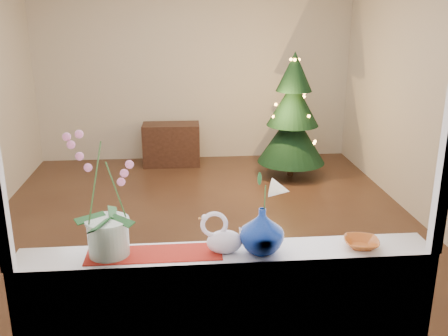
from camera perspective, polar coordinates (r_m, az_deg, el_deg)
The scene contains 15 objects.
ground at distance 5.19m, azimuth -2.18°, elevation -6.58°, with size 5.00×5.00×0.00m, color #3B2218.
wall_back at distance 7.27m, azimuth -3.39°, elevation 11.51°, with size 4.50×0.10×2.70m, color beige.
wall_front at distance 2.37m, azimuth 0.68°, elevation -1.64°, with size 4.50×0.10×2.70m, color beige.
wall_right at distance 5.39m, azimuth 22.52°, elevation 8.03°, with size 0.10×5.00×2.70m, color beige.
windowsill at distance 2.67m, azimuth 0.36°, elevation -9.87°, with size 2.20×0.26×0.04m, color white.
window_frame at distance 2.30m, azimuth 0.63°, elevation 6.84°, with size 2.22×0.06×1.60m, color white, non-canonical shape.
runner at distance 2.65m, azimuth -7.97°, elevation -9.67°, with size 0.70×0.20×0.01m, color maroon.
orchid_pot at distance 2.55m, azimuth -13.42°, elevation -3.07°, with size 0.23×0.23×0.66m, color beige, non-canonical shape.
swan at distance 2.60m, azimuth 0.06°, elevation -7.46°, with size 0.26×0.12×0.22m, color silver, non-canonical shape.
blue_vase at distance 2.60m, azimuth 4.36°, elevation -6.75°, with size 0.27×0.27×0.28m, color navy.
lily at distance 2.51m, azimuth 4.49°, elevation -1.68°, with size 0.15×0.09×0.21m, color white, non-canonical shape.
paperweight at distance 2.65m, azimuth 4.90°, elevation -8.77°, with size 0.07×0.07×0.07m, color white.
amber_dish at distance 2.79m, azimuth 15.42°, elevation -8.33°, with size 0.16×0.16×0.04m, color #A74E1A.
xmas_tree at distance 6.57m, azimuth 7.85°, elevation 5.97°, with size 0.89×0.89×1.63m, color black, non-canonical shape.
side_table at distance 7.12m, azimuth -6.03°, elevation 2.70°, with size 0.79×0.40×0.60m, color black.
Camera 1 is at (-0.23, -4.72, 2.14)m, focal length 40.00 mm.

